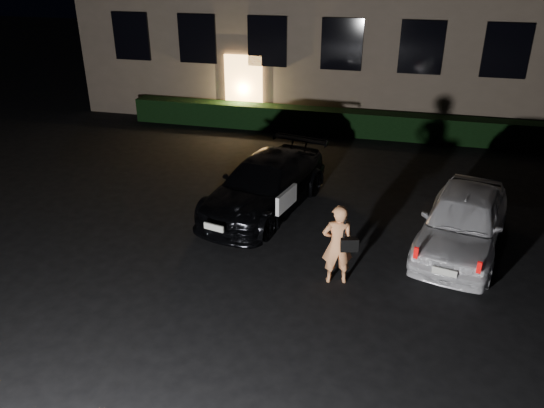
# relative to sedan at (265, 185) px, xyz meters

# --- Properties ---
(ground) EXTENTS (80.00, 80.00, 0.00)m
(ground) POSITION_rel_sedan_xyz_m (0.86, -4.03, -0.65)
(ground) COLOR black
(ground) RESTS_ON ground
(hedge) EXTENTS (15.00, 0.70, 0.85)m
(hedge) POSITION_rel_sedan_xyz_m (0.86, 6.47, -0.23)
(hedge) COLOR black
(hedge) RESTS_ON ground
(sedan) EXTENTS (2.78, 4.78, 1.30)m
(sedan) POSITION_rel_sedan_xyz_m (0.00, 0.00, 0.00)
(sedan) COLOR black
(sedan) RESTS_ON ground
(hatch) EXTENTS (2.43, 4.22, 1.35)m
(hatch) POSITION_rel_sedan_xyz_m (4.58, -0.87, 0.02)
(hatch) COLOR white
(hatch) RESTS_ON ground
(man) EXTENTS (0.75, 0.54, 1.64)m
(man) POSITION_rel_sedan_xyz_m (2.17, -2.78, 0.17)
(man) COLOR #FD9F62
(man) RESTS_ON ground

